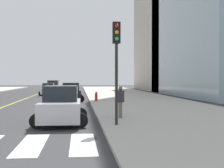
{
  "coord_description": "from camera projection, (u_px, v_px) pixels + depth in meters",
  "views": [
    {
      "loc": [
        6.16,
        -7.64,
        2.33
      ],
      "look_at": [
        10.2,
        32.15,
        1.66
      ],
      "focal_mm": 52.28,
      "sensor_mm": 36.0,
      "label": 1
    }
  ],
  "objects": [
    {
      "name": "traffic_light_near_corner",
      "position": [
        116.0,
        53.0,
        15.28
      ],
      "size": [
        0.36,
        0.41,
        4.83
      ],
      "rotation": [
        0.0,
        0.0,
        3.14
      ],
      "color": "black",
      "rests_on": "sidewalk_kerb_east"
    },
    {
      "name": "parking_garage_concrete",
      "position": [
        188.0,
        34.0,
        65.45
      ],
      "size": [
        18.0,
        24.0,
        22.48
      ],
      "primitive_type": "cube",
      "color": "#B2ADA3",
      "rests_on": "ground"
    },
    {
      "name": "pedestrian_waiting_east",
      "position": [
        120.0,
        100.0,
        18.05
      ],
      "size": [
        0.43,
        0.43,
        1.75
      ],
      "rotation": [
        0.0,
        0.0,
        1.39
      ],
      "color": "brown",
      "rests_on": "sidewalk_kerb_east"
    },
    {
      "name": "sidewalk_kerb_east",
      "position": [
        149.0,
        105.0,
        28.14
      ],
      "size": [
        10.0,
        120.0,
        0.15
      ],
      "primitive_type": "cube",
      "color": "#B2ADA3",
      "rests_on": "ground"
    },
    {
      "name": "lane_divider_paint",
      "position": [
        36.0,
        95.0,
        46.81
      ],
      "size": [
        0.16,
        80.0,
        0.01
      ],
      "primitive_type": "cube",
      "color": "yellow",
      "rests_on": "ground"
    },
    {
      "name": "fire_hydrant",
      "position": [
        96.0,
        97.0,
        31.45
      ],
      "size": [
        0.26,
        0.26,
        0.89
      ],
      "color": "red",
      "rests_on": "sidewalk_kerb_east"
    },
    {
      "name": "car_silver_nearest",
      "position": [
        61.0,
        106.0,
        16.61
      ],
      "size": [
        2.75,
        4.39,
        1.96
      ],
      "rotation": [
        0.0,
        0.0,
        3.13
      ],
      "color": "#B7B7BC",
      "rests_on": "ground"
    },
    {
      "name": "car_black_third",
      "position": [
        71.0,
        93.0,
        33.24
      ],
      "size": [
        2.75,
        4.32,
        1.9
      ],
      "rotation": [
        0.0,
        0.0,
        3.18
      ],
      "color": "black",
      "rests_on": "ground"
    },
    {
      "name": "car_white_second",
      "position": [
        48.0,
        90.0,
        45.07
      ],
      "size": [
        2.42,
        3.85,
        1.71
      ],
      "rotation": [
        0.0,
        0.0,
        3.13
      ],
      "color": "silver",
      "rests_on": "ground"
    },
    {
      "name": "car_yellow_fifth",
      "position": [
        53.0,
        87.0,
        55.15
      ],
      "size": [
        2.93,
        4.6,
        2.02
      ],
      "rotation": [
        0.0,
        0.0,
        3.1
      ],
      "color": "gold",
      "rests_on": "ground"
    }
  ]
}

